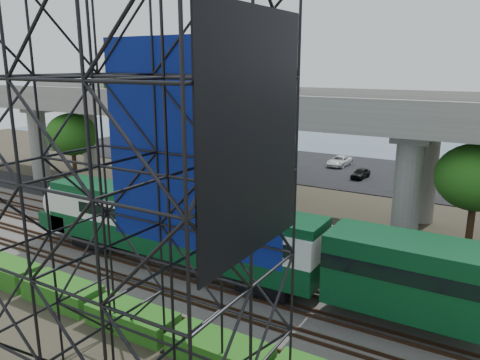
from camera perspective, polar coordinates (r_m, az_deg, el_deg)
The scene contains 13 objects.
ground at distance 27.61m, azimuth -8.21°, elevation -12.84°, with size 140.00×140.00×0.00m, color #474233.
ballast_bed at distance 28.97m, azimuth -5.70°, elevation -11.19°, with size 90.00×12.00×0.20m, color slate.
service_road at distance 35.64m, azimuth 2.45°, elevation -6.30°, with size 90.00×5.00×0.08m, color black.
parking_lot at distance 56.64m, azimuth 13.81°, elevation 1.00°, with size 90.00×18.00×0.08m, color black.
harbor_water at distance 77.61m, azimuth 18.64°, elevation 4.10°, with size 140.00×40.00×0.03m, color #425D6D.
rail_tracks at distance 28.90m, azimuth -5.71°, elevation -10.87°, with size 90.00×9.52×0.16m.
commuter_train at distance 27.51m, azimuth -4.64°, elevation -6.28°, with size 29.30×3.06×4.30m.
overpass at distance 39.02m, azimuth 5.11°, elevation 7.80°, with size 80.00×12.00×12.40m.
scaffold_tower at distance 16.07m, azimuth -12.70°, elevation -4.21°, with size 9.36×6.36×15.00m.
hedge_strip at distance 23.94m, azimuth -13.00°, elevation -16.04°, with size 34.60×1.80×1.20m.
trees at distance 41.21m, azimuth 0.55°, elevation 4.48°, with size 40.94×16.94×7.69m.
suv at distance 45.53m, azimuth -16.71°, elevation -1.27°, with size 2.61×5.67×1.57m, color black.
parked_cars at distance 56.04m, azimuth 14.60°, elevation 1.49°, with size 39.57×9.60×1.28m.
Camera 1 is at (15.74, -18.98, 12.41)m, focal length 35.00 mm.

